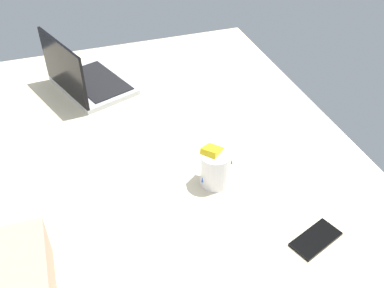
{
  "coord_description": "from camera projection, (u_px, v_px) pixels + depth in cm",
  "views": [
    {
      "loc": [
        -99.61,
        18.58,
        109.56
      ],
      "look_at": [
        1.27,
        -15.63,
        24.0
      ],
      "focal_mm": 40.73,
      "sensor_mm": 36.0,
      "label": 1
    }
  ],
  "objects": [
    {
      "name": "bed_mattress",
      "position": [
        148.0,
        192.0,
        1.41
      ],
      "size": [
        180.0,
        140.0,
        18.0
      ],
      "primitive_type": "cube",
      "color": "beige",
      "rests_on": "ground"
    },
    {
      "name": "snack_cup",
      "position": [
        215.0,
        168.0,
        1.28
      ],
      "size": [
        10.04,
        10.02,
        12.98
      ],
      "color": "silver",
      "rests_on": "bed_mattress"
    },
    {
      "name": "cell_phone",
      "position": [
        316.0,
        239.0,
        1.14
      ],
      "size": [
        11.19,
        15.48,
        0.8
      ],
      "primitive_type": "cube",
      "rotation": [
        0.0,
        0.0,
        0.35
      ],
      "color": "black",
      "rests_on": "bed_mattress"
    },
    {
      "name": "laptop",
      "position": [
        86.0,
        80.0,
        1.71
      ],
      "size": [
        38.94,
        33.05,
        23.0
      ],
      "rotation": [
        0.0,
        0.0,
        0.36
      ],
      "color": "#B7BABC",
      "rests_on": "bed_mattress"
    }
  ]
}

